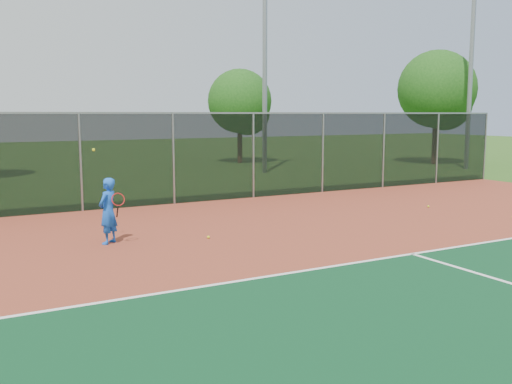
{
  "coord_description": "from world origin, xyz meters",
  "views": [
    {
      "loc": [
        -6.6,
        -5.81,
        2.99
      ],
      "look_at": [
        -0.71,
        5.0,
        1.3
      ],
      "focal_mm": 40.0,
      "sensor_mm": 36.0,
      "label": 1
    }
  ],
  "objects": [
    {
      "name": "tree_back_right",
      "position": [
        19.28,
        19.03,
        4.23
      ],
      "size": [
        4.59,
        4.59,
        6.74
      ],
      "color": "#322112",
      "rests_on": "ground"
    },
    {
      "name": "practice_ball_4",
      "position": [
        -1.19,
        6.51,
        0.06
      ],
      "size": [
        0.07,
        0.07,
        0.07
      ],
      "primitive_type": "sphere",
      "color": "yellow",
      "rests_on": "court_apron"
    },
    {
      "name": "tennis_player",
      "position": [
        -3.42,
        7.12,
        0.79
      ],
      "size": [
        0.66,
        0.74,
        2.2
      ],
      "color": "blue",
      "rests_on": "court_apron"
    },
    {
      "name": "fence_back",
      "position": [
        0.0,
        12.0,
        1.56
      ],
      "size": [
        30.0,
        0.06,
        3.03
      ],
      "color": "black",
      "rests_on": "court_apron"
    },
    {
      "name": "practice_ball_2",
      "position": [
        6.86,
        7.35,
        0.06
      ],
      "size": [
        0.07,
        0.07,
        0.07
      ],
      "primitive_type": "sphere",
      "color": "yellow",
      "rests_on": "court_apron"
    },
    {
      "name": "court_apron",
      "position": [
        0.0,
        2.0,
        0.01
      ],
      "size": [
        30.0,
        20.0,
        0.02
      ],
      "primitive_type": "cube",
      "color": "#953C26",
      "rests_on": "ground"
    },
    {
      "name": "floodlight_ne",
      "position": [
        18.32,
        15.93,
        6.89
      ],
      "size": [
        0.9,
        0.4,
        12.22
      ],
      "color": "gray",
      "rests_on": "ground"
    },
    {
      "name": "floodlight_n",
      "position": [
        7.72,
        19.53,
        6.89
      ],
      "size": [
        0.9,
        0.4,
        12.22
      ],
      "color": "gray",
      "rests_on": "ground"
    },
    {
      "name": "ground",
      "position": [
        0.0,
        0.0,
        0.0
      ],
      "size": [
        120.0,
        120.0,
        0.0
      ],
      "primitive_type": "plane",
      "color": "#295117",
      "rests_on": "ground"
    },
    {
      "name": "tree_back_mid",
      "position": [
        9.34,
        25.25,
        3.57
      ],
      "size": [
        3.88,
        3.88,
        5.7
      ],
      "color": "#322112",
      "rests_on": "ground"
    }
  ]
}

